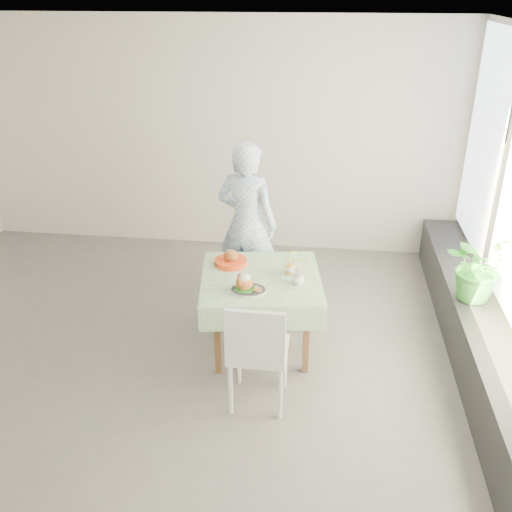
# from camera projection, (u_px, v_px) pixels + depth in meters

# --- Properties ---
(floor) EXTENTS (6.00, 6.00, 0.00)m
(floor) POSITION_uv_depth(u_px,v_px,m) (165.00, 351.00, 5.30)
(floor) COLOR #585653
(floor) RESTS_ON ground
(ceiling) EXTENTS (6.00, 6.00, 0.00)m
(ceiling) POSITION_uv_depth(u_px,v_px,m) (138.00, 28.00, 4.08)
(ceiling) COLOR white
(ceiling) RESTS_ON ground
(wall_back) EXTENTS (6.00, 0.02, 2.80)m
(wall_back) POSITION_uv_depth(u_px,v_px,m) (213.00, 137.00, 6.92)
(wall_back) COLOR silver
(wall_back) RESTS_ON ground
(window_ledge) EXTENTS (0.40, 4.80, 0.50)m
(window_ledge) POSITION_uv_depth(u_px,v_px,m) (482.00, 352.00, 4.86)
(window_ledge) COLOR black
(window_ledge) RESTS_ON ground
(cafe_table) EXTENTS (1.18, 1.18, 0.74)m
(cafe_table) POSITION_uv_depth(u_px,v_px,m) (261.00, 304.00, 5.17)
(cafe_table) COLOR brown
(cafe_table) RESTS_ON ground
(chair_far) EXTENTS (0.40, 0.40, 0.79)m
(chair_far) POSITION_uv_depth(u_px,v_px,m) (248.00, 281.00, 6.04)
(chair_far) COLOR white
(chair_far) RESTS_ON ground
(chair_near) EXTENTS (0.46, 0.46, 0.96)m
(chair_near) POSITION_uv_depth(u_px,v_px,m) (258.00, 371.00, 4.55)
(chair_near) COLOR white
(chair_near) RESTS_ON ground
(diner) EXTENTS (0.71, 0.56, 1.74)m
(diner) POSITION_uv_depth(u_px,v_px,m) (247.00, 224.00, 5.82)
(diner) COLOR #8CB7E0
(diner) RESTS_ON ground
(main_dish) EXTENTS (0.31, 0.31, 0.16)m
(main_dish) POSITION_uv_depth(u_px,v_px,m) (246.00, 285.00, 4.80)
(main_dish) COLOR white
(main_dish) RESTS_ON cafe_table
(juice_cup_orange) EXTENTS (0.10, 0.10, 0.27)m
(juice_cup_orange) POSITION_uv_depth(u_px,v_px,m) (290.00, 267.00, 5.08)
(juice_cup_orange) COLOR white
(juice_cup_orange) RESTS_ON cafe_table
(juice_cup_lemonade) EXTENTS (0.10, 0.10, 0.29)m
(juice_cup_lemonade) POSITION_uv_depth(u_px,v_px,m) (298.00, 277.00, 4.90)
(juice_cup_lemonade) COLOR white
(juice_cup_lemonade) RESTS_ON cafe_table
(second_dish) EXTENTS (0.30, 0.30, 0.14)m
(second_dish) POSITION_uv_depth(u_px,v_px,m) (231.00, 260.00, 5.25)
(second_dish) COLOR red
(second_dish) RESTS_ON cafe_table
(potted_plant) EXTENTS (0.76, 0.76, 0.64)m
(potted_plant) POSITION_uv_depth(u_px,v_px,m) (478.00, 266.00, 5.07)
(potted_plant) COLOR #277627
(potted_plant) RESTS_ON window_ledge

